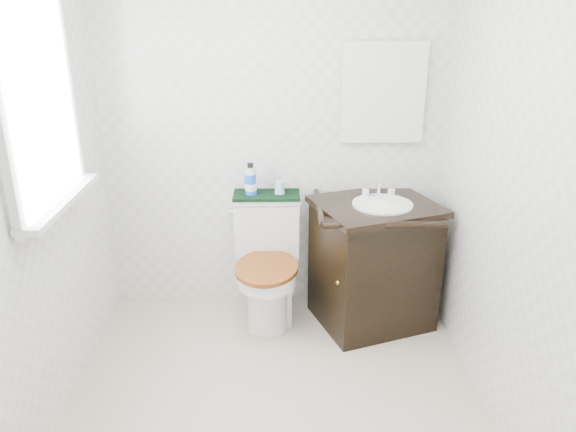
{
  "coord_description": "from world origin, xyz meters",
  "views": [
    {
      "loc": [
        0.03,
        -2.33,
        1.99
      ],
      "look_at": [
        0.08,
        0.75,
        0.8
      ],
      "focal_mm": 35.0,
      "sensor_mm": 36.0,
      "label": 1
    }
  ],
  "objects_px": {
    "toilet": "(267,268)",
    "mouthwash_bottle": "(251,180)",
    "trash_bin": "(276,306)",
    "vanity": "(374,260)",
    "cup": "(280,187)"
  },
  "relations": [
    {
      "from": "vanity",
      "to": "trash_bin",
      "type": "bearing_deg",
      "value": -174.65
    },
    {
      "from": "toilet",
      "to": "mouthwash_bottle",
      "type": "xyz_separation_m",
      "value": [
        -0.1,
        0.12,
        0.56
      ]
    },
    {
      "from": "trash_bin",
      "to": "mouthwash_bottle",
      "type": "xyz_separation_m",
      "value": [
        -0.15,
        0.24,
        0.77
      ]
    },
    {
      "from": "trash_bin",
      "to": "cup",
      "type": "relative_size",
      "value": 3.39
    },
    {
      "from": "cup",
      "to": "toilet",
      "type": "bearing_deg",
      "value": -123.32
    },
    {
      "from": "toilet",
      "to": "trash_bin",
      "type": "distance_m",
      "value": 0.25
    },
    {
      "from": "toilet",
      "to": "vanity",
      "type": "xyz_separation_m",
      "value": [
        0.68,
        -0.06,
        0.08
      ]
    },
    {
      "from": "toilet",
      "to": "mouthwash_bottle",
      "type": "bearing_deg",
      "value": 130.02
    },
    {
      "from": "mouthwash_bottle",
      "to": "cup",
      "type": "xyz_separation_m",
      "value": [
        0.18,
        0.01,
        -0.05
      ]
    },
    {
      "from": "vanity",
      "to": "mouthwash_bottle",
      "type": "relative_size",
      "value": 4.5
    },
    {
      "from": "vanity",
      "to": "cup",
      "type": "bearing_deg",
      "value": 162.24
    },
    {
      "from": "vanity",
      "to": "trash_bin",
      "type": "xyz_separation_m",
      "value": [
        -0.63,
        -0.06,
        -0.29
      ]
    },
    {
      "from": "cup",
      "to": "trash_bin",
      "type": "bearing_deg",
      "value": -96.64
    },
    {
      "from": "vanity",
      "to": "cup",
      "type": "xyz_separation_m",
      "value": [
        -0.6,
        0.19,
        0.43
      ]
    },
    {
      "from": "vanity",
      "to": "trash_bin",
      "type": "height_order",
      "value": "vanity"
    }
  ]
}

